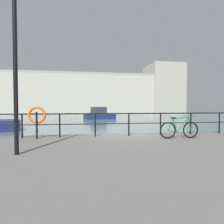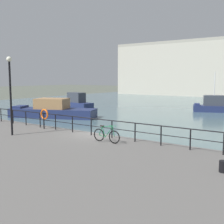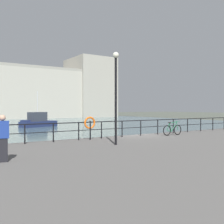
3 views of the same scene
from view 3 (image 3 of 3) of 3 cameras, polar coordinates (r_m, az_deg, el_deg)
ground_plane at (r=19.48m, az=4.72°, el=-7.45°), size 240.00×240.00×0.00m
water_basin at (r=47.00m, az=-18.55°, el=-2.55°), size 80.00×60.00×0.01m
quay_promenade at (r=14.89m, az=20.46°, el=-8.37°), size 56.00×13.00×0.90m
harbor_building at (r=75.09m, az=-19.62°, el=4.00°), size 67.04×13.82×17.63m
moored_small_launch at (r=40.97m, az=-15.42°, el=-1.92°), size 5.91×3.91×5.19m
quay_railing at (r=19.22m, az=7.94°, el=-2.65°), size 23.83×0.07×1.08m
parked_bicycle at (r=19.29m, az=12.68°, el=-3.69°), size 1.77×0.09×0.98m
life_ring_stand at (r=16.27m, az=-4.73°, el=-2.46°), size 0.75×0.16×1.40m
quay_lamp_post at (r=14.03m, az=0.80°, el=5.55°), size 0.32×0.32×4.83m
standing_person at (r=10.41m, az=-22.19°, el=-5.09°), size 0.49×0.36×1.69m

